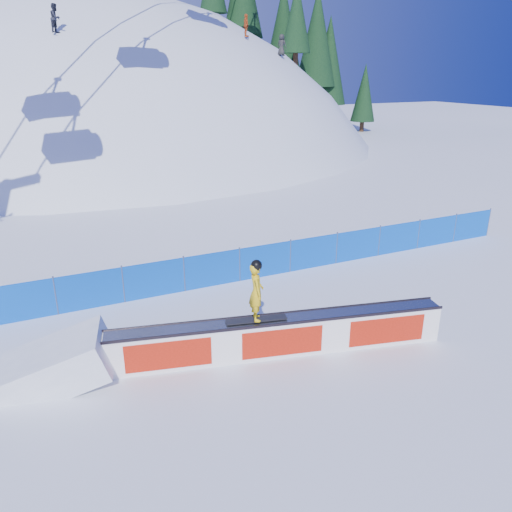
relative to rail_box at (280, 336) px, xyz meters
name	(u,v)px	position (x,y,z in m)	size (l,w,h in m)	color
ground	(335,332)	(1.95, 0.32, -0.52)	(160.00, 160.00, 0.00)	white
snow_hill	(118,306)	(1.95, 42.32, -18.52)	(64.00, 64.00, 64.00)	white
treeline	(306,44)	(24.79, 41.45, 8.97)	(18.47, 11.12, 20.06)	#352115
safety_fence	(265,261)	(1.95, 4.82, 0.08)	(22.05, 0.05, 1.30)	blue
rail_box	(280,336)	(0.00, 0.00, 0.00)	(8.71, 2.55, 1.06)	white
snow_ramp	(58,380)	(-5.36, 1.22, -0.52)	(2.52, 1.68, 0.94)	white
snowboarder	(256,291)	(-0.60, 0.14, 1.33)	(1.58, 0.63, 1.62)	black
distant_skiers	(146,10)	(4.56, 30.30, 10.48)	(18.50, 10.44, 6.62)	black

